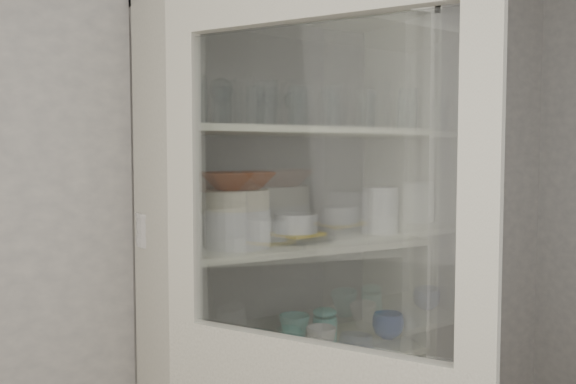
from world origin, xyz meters
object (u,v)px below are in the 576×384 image
goblet_0 (221,105)px  mug_teal (294,329)px  pantry_cabinet (280,324)px  goblet_3 (328,107)px  goblet_2 (293,109)px  glass_platter (296,238)px  cream_bowl (238,200)px  plate_stack_back (171,228)px  grey_bowl_stack (380,210)px  terracotta_bowl (238,181)px  white_canister (176,346)px  mug_blue (388,325)px  teal_jar (325,326)px  plate_stack_front (238,228)px  goblet_1 (221,100)px  mug_white (321,341)px  white_ramekin (296,223)px  measuring_cups (209,363)px  yellow_trivet (296,234)px

goblet_0 → mug_teal: bearing=-6.8°
pantry_cabinet → goblet_3: bearing=10.4°
goblet_2 → glass_platter: goblet_2 is taller
goblet_0 → cream_bowl: size_ratio=0.74×
plate_stack_back → grey_bowl_stack: 0.81m
terracotta_bowl → plate_stack_back: bearing=136.4°
glass_platter → white_canister: size_ratio=2.37×
mug_blue → teal_jar: bearing=161.1°
plate_stack_front → mug_blue: (0.63, 0.00, -0.42)m
goblet_3 → white_canister: size_ratio=1.48×
cream_bowl → mug_teal: bearing=22.1°
goblet_1 → mug_white: bearing=-30.4°
pantry_cabinet → mug_white: (0.07, -0.17, -0.03)m
mug_white → white_canister: white_canister is taller
plate_stack_front → grey_bowl_stack: grey_bowl_stack is taller
plate_stack_front → teal_jar: 0.57m
goblet_3 → grey_bowl_stack: 0.45m
goblet_1 → mug_white: goblet_1 is taller
plate_stack_back → cream_bowl: 0.26m
cream_bowl → mug_white: size_ratio=1.96×
white_ramekin → measuring_cups: bearing=-172.3°
plate_stack_front → mug_teal: bearing=22.1°
cream_bowl → white_canister: (-0.18, 0.11, -0.50)m
goblet_0 → cream_bowl: 0.35m
plate_stack_back → measuring_cups: 0.47m
plate_stack_front → white_ramekin: bearing=11.8°
grey_bowl_stack → mug_white: (-0.34, -0.11, -0.44)m
yellow_trivet → measuring_cups: size_ratio=1.45×
terracotta_bowl → teal_jar: 0.70m
mug_teal → terracotta_bowl: bearing=-151.9°
cream_bowl → mug_white: bearing=-9.0°
goblet_3 → terracotta_bowl: 0.56m
glass_platter → pantry_cabinet: bearing=112.6°
goblet_1 → yellow_trivet: goblet_1 is taller
goblet_2 → mug_teal: 0.83m
yellow_trivet → white_canister: yellow_trivet is taller
white_ramekin → mug_blue: 0.56m
yellow_trivet → mug_blue: (0.38, -0.05, -0.37)m
pantry_cabinet → plate_stack_back: 0.55m
terracotta_bowl → glass_platter: (0.25, 0.05, -0.21)m
pantry_cabinet → terracotta_bowl: pantry_cabinet is taller
mug_teal → measuring_cups: (-0.38, -0.11, -0.03)m
terracotta_bowl → mug_white: (0.30, -0.05, -0.57)m
goblet_2 → yellow_trivet: bearing=-114.7°
pantry_cabinet → mug_teal: bearing=-8.0°
terracotta_bowl → pantry_cabinet: bearing=28.7°
terracotta_bowl → measuring_cups: 0.61m
glass_platter → terracotta_bowl: bearing=-168.2°
plate_stack_front → white_canister: (-0.18, 0.11, -0.40)m
white_canister → goblet_1: bearing=6.3°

